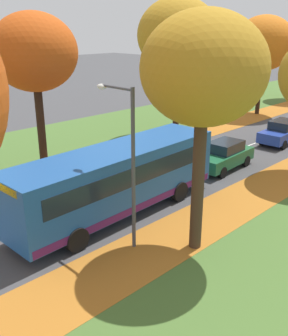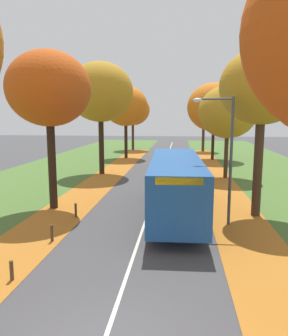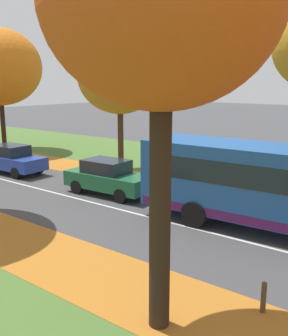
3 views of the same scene
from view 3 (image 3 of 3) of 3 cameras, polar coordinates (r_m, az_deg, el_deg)
name	(u,v)px [view 3 (image 3 of 3)]	position (r m, az deg, el deg)	size (l,w,h in m)	color
leaf_litter_left	(87,270)	(11.38, -8.23, -14.48)	(2.80, 60.00, 0.00)	#B26B23
grass_verge_right	(176,164)	(25.26, 4.69, 0.63)	(12.00, 90.00, 0.01)	#476B2D
leaf_litter_right	(231,196)	(18.52, 12.58, -3.96)	(2.80, 60.00, 0.00)	#B26B23
road_centre_line	(67,196)	(18.43, -11.09, -4.00)	(0.12, 80.00, 0.01)	silver
tree_left_near	(162,2)	(7.71, 2.61, 22.97)	(4.50, 4.50, 8.62)	black
tree_right_mid	(120,76)	(22.59, -3.53, 13.23)	(4.78, 4.78, 7.64)	#422D1E
bollard_fourth	(264,298)	(9.71, 16.96, -17.56)	(0.12, 0.12, 0.74)	#4C3823
bus	(288,186)	(14.05, 20.22, -2.52)	(2.94, 10.49, 2.98)	#1E5199
car_green_lead	(108,177)	(18.27, -5.21, -1.33)	(1.94, 4.28, 1.62)	#1E6038
car_blue_following	(12,159)	(23.69, -18.62, 1.23)	(1.92, 4.27, 1.62)	#233D9E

